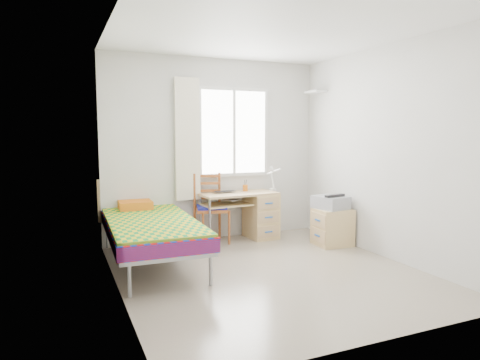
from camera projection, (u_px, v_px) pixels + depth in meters
name	position (u px, v px, depth m)	size (l,w,h in m)	color
floor	(268.00, 272.00, 4.74)	(3.50, 3.50, 0.00)	#BCAD93
ceiling	(270.00, 31.00, 4.46)	(3.50, 3.50, 0.00)	white
wall_back	(214.00, 150.00, 6.20)	(3.20, 3.20, 0.00)	silver
wall_left	(116.00, 159.00, 3.97)	(3.50, 3.50, 0.00)	silver
wall_right	(386.00, 153.00, 5.23)	(3.50, 3.50, 0.00)	silver
window	(234.00, 132.00, 6.27)	(1.10, 0.04, 1.30)	white
curtain	(187.00, 139.00, 5.96)	(0.35, 0.05, 1.70)	white
floating_shelf	(316.00, 92.00, 6.37)	(0.20, 0.32, 0.03)	white
bed	(150.00, 226.00, 5.06)	(1.05, 2.15, 0.92)	gray
desk	(256.00, 213.00, 6.26)	(1.12, 0.56, 0.69)	tan
chair	(211.00, 204.00, 6.02)	(0.52, 0.52, 0.98)	#9B481E
cabinet	(332.00, 227.00, 5.88)	(0.49, 0.44, 0.51)	tan
printer	(330.00, 202.00, 5.86)	(0.43, 0.48, 0.18)	#929499
laptop	(226.00, 192.00, 6.08)	(0.32, 0.20, 0.03)	black
pen_cup	(245.00, 188.00, 6.29)	(0.07, 0.07, 0.09)	orange
task_lamp	(273.00, 175.00, 6.20)	(0.22, 0.31, 0.39)	white
book	(227.00, 200.00, 6.06)	(0.16, 0.21, 0.02)	gray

